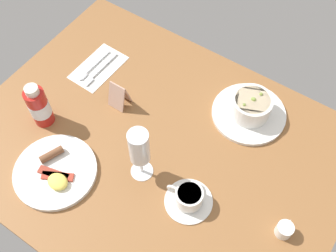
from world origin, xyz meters
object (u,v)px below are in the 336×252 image
Objects in this scene: breakfast_plate at (55,172)px; porridge_bowl at (250,108)px; sauce_bottle_red at (39,106)px; creamer_jug at (285,229)px; wine_glass at (139,149)px; menu_card at (119,94)px; coffee_cup at (189,198)px; cutlery_setting at (97,68)px.

porridge_bowl is at bearing -126.70° from breakfast_plate.
creamer_jug is at bearing -173.59° from sauce_bottle_red.
menu_card is (19.76, -15.67, -8.61)cm from wine_glass.
wine_glass is 27.25cm from breakfast_plate.
coffee_cup is at bearing 155.69° from menu_card.
menu_card reaches higher than breakfast_plate.
creamer_jug is 0.59× the size of menu_card.
breakfast_plate is at bearing 142.27° from sauce_bottle_red.
breakfast_plate is at bearing 89.69° from menu_card.
cutlery_setting is 55.76cm from coffee_cup.
cutlery_setting is at bearing -33.09° from wine_glass.
cutlery_setting is 0.82× the size of breakfast_plate.
sauce_bottle_red is at bearing 49.57° from menu_card.
porridge_bowl reaches higher than coffee_cup.
sauce_bottle_red is at bearing -37.73° from breakfast_plate.
wine_glass reaches higher than creamer_jug.
menu_card reaches higher than cutlery_setting.
cutlery_setting is 3.66× the size of creamer_jug.
porridge_bowl reaches higher than creamer_jug.
creamer_jug is 64.14cm from breakfast_plate.
breakfast_plate is (60.83, 20.29, -1.16)cm from creamer_jug.
wine_glass is 2.21× the size of menu_card.
porridge_bowl is at bearing -90.44° from coffee_cup.
porridge_bowl is 1.19× the size of cutlery_setting.
wine_glass reaches higher than coffee_cup.
sauce_bottle_red is (35.11, 2.35, -5.90)cm from wine_glass.
porridge_bowl reaches higher than cutlery_setting.
wine_glass is 35.68cm from sauce_bottle_red.
sauce_bottle_red is 20.18cm from breakfast_plate.
cutlery_setting is (50.95, 11.55, -3.21)cm from porridge_bowl.
menu_card is at bearing 154.99° from cutlery_setting.
menu_card is at bearing -130.43° from sauce_bottle_red.
cutlery_setting is 43.50cm from wine_glass.
coffee_cup is at bearing 89.56° from porridge_bowl.
coffee_cup is 51.19cm from sauce_bottle_red.
sauce_bottle_red is at bearing 6.41° from creamer_jug.
coffee_cup is 0.56× the size of breakfast_plate.
porridge_bowl is 4.34× the size of creamer_jug.
breakfast_plate is (19.92, 14.10, -12.10)cm from wine_glass.
porridge_bowl is 1.44× the size of sauce_bottle_red.
wine_glass is at bearing -176.16° from sauce_bottle_red.
creamer_jug is (-24.80, 28.07, -1.38)cm from porridge_bowl.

